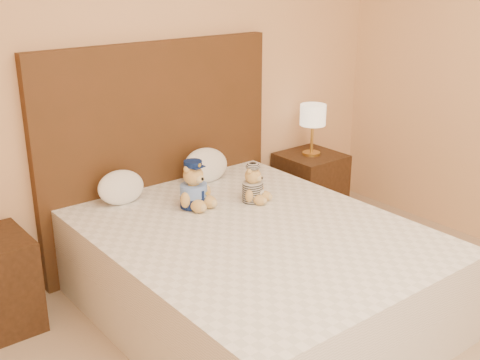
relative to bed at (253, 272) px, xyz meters
name	(u,v)px	position (x,y,z in m)	size (l,w,h in m)	color
room_walls	(373,6)	(0.00, -0.74, 1.53)	(4.04, 4.52, 2.72)	#E1AC7B
bed	(253,272)	(0.00, 0.00, 0.00)	(1.60, 2.00, 0.55)	white
headboard	(159,154)	(0.00, 1.01, 0.47)	(1.75, 0.08, 1.50)	#492A16
nightstand_right	(310,187)	(1.25, 0.80, 0.00)	(0.45, 0.45, 0.55)	#3C2313
lamp	(313,117)	(1.25, 0.80, 0.57)	(0.20, 0.20, 0.40)	gold
teddy_police	(193,184)	(-0.08, 0.49, 0.42)	(0.26, 0.24, 0.29)	tan
teddy_prisoner	(253,184)	(0.27, 0.33, 0.39)	(0.21, 0.20, 0.24)	tan
pillow_left	(121,186)	(-0.39, 0.83, 0.39)	(0.31, 0.20, 0.22)	white
pillow_right	(206,164)	(0.26, 0.83, 0.40)	(0.34, 0.22, 0.24)	white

